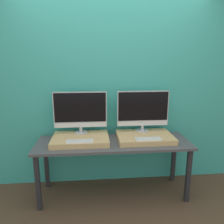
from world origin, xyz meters
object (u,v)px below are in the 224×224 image
Objects in this scene: monitor_right at (143,110)px; keyboard_right at (148,139)px; keyboard_left at (80,141)px; monitor_left at (80,111)px.

keyboard_right is at bearing -90.00° from monitor_right.
keyboard_left is at bearing 180.00° from keyboard_right.
keyboard_left is 0.91m from monitor_right.
monitor_left is 1.00× the size of monitor_right.
keyboard_left is at bearing -90.00° from monitor_left.
monitor_right is (0.80, 0.00, 0.00)m from monitor_left.
keyboard_left is (0.00, -0.32, -0.28)m from monitor_left.
keyboard_right is (0.80, 0.00, 0.00)m from keyboard_left.
monitor_left is at bearing 90.00° from keyboard_left.
monitor_left and monitor_right have the same top height.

